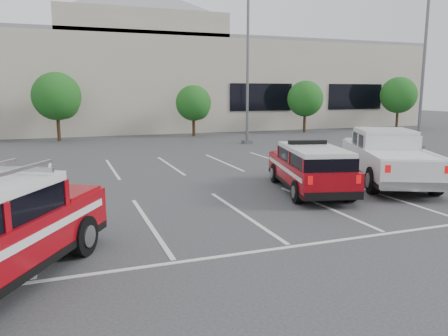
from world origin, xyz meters
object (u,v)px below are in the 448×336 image
at_px(fire_chief_suv, 310,171).
at_px(light_pole_right, 424,63).
at_px(tree_mid_left, 58,98).
at_px(tree_far_right, 399,96).
at_px(tree_right, 306,100).
at_px(white_pickup, 387,161).
at_px(tree_mid_right, 194,104).
at_px(convention_building, 115,78).
at_px(light_pole_mid, 248,65).

bearing_deg(fire_chief_suv, light_pole_right, 47.09).
relative_size(tree_mid_left, tree_far_right, 1.00).
bearing_deg(light_pole_right, fire_chief_suv, -147.28).
bearing_deg(tree_far_right, tree_mid_left, 180.00).
height_order(tree_right, fire_chief_suv, tree_right).
xyz_separation_m(fire_chief_suv, white_pickup, (3.73, 0.49, 0.07)).
xyz_separation_m(tree_mid_left, light_pole_right, (20.91, -12.05, 2.14)).
distance_m(tree_mid_right, tree_right, 10.00).
relative_size(tree_mid_right, light_pole_right, 0.39).
bearing_deg(convention_building, tree_right, -33.37).
bearing_deg(fire_chief_suv, tree_right, 74.13).
distance_m(light_pole_mid, light_pole_right, 10.82).
xyz_separation_m(light_pole_right, white_pickup, (-8.96, -7.66, -4.38)).
bearing_deg(light_pole_mid, tree_mid_left, 153.08).
bearing_deg(tree_mid_left, fire_chief_suv, -67.84).
bearing_deg(light_pole_mid, white_pickup, -89.81).
height_order(tree_mid_right, tree_far_right, tree_far_right).
bearing_deg(tree_right, tree_mid_right, -180.00).
relative_size(tree_mid_left, tree_right, 1.10).
height_order(convention_building, tree_far_right, convention_building).
bearing_deg(tree_right, tree_far_right, 0.00).
distance_m(tree_mid_left, tree_far_right, 30.00).
bearing_deg(light_pole_mid, light_pole_right, -33.69).
distance_m(tree_mid_left, white_pickup, 23.16).
distance_m(tree_mid_right, white_pickup, 19.88).
height_order(tree_mid_left, tree_right, tree_mid_left).
xyz_separation_m(tree_right, fire_chief_suv, (-11.78, -20.19, -2.04)).
height_order(light_pole_mid, fire_chief_suv, light_pole_mid).
distance_m(tree_mid_left, light_pole_mid, 13.53).
bearing_deg(tree_mid_left, convention_building, 62.60).
bearing_deg(white_pickup, fire_chief_suv, -147.45).
bearing_deg(tree_right, light_pole_mid, -143.23).
bearing_deg(light_pole_mid, fire_chief_suv, -104.60).
distance_m(tree_mid_left, fire_chief_suv, 21.93).
bearing_deg(convention_building, white_pickup, -76.91).
xyz_separation_m(tree_mid_right, light_pole_mid, (1.91, -6.05, 2.68)).
bearing_deg(white_pickup, light_pole_right, 65.63).
xyz_separation_m(light_pole_mid, light_pole_right, (9.00, -6.00, 0.00)).
height_order(tree_mid_right, light_pole_mid, light_pole_mid).
height_order(light_pole_right, white_pickup, light_pole_right).
distance_m(light_pole_right, white_pickup, 12.57).
bearing_deg(tree_right, tree_mid_left, 180.00).
bearing_deg(white_pickup, tree_mid_left, 146.32).
height_order(convention_building, tree_mid_right, convention_building).
bearing_deg(tree_mid_right, light_pole_right, -47.83).
bearing_deg(tree_mid_right, convention_building, 116.57).
distance_m(tree_mid_right, fire_chief_suv, 20.35).
distance_m(tree_right, light_pole_right, 12.32).
bearing_deg(convention_building, light_pole_mid, -66.74).
height_order(tree_far_right, fire_chief_suv, tree_far_right).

